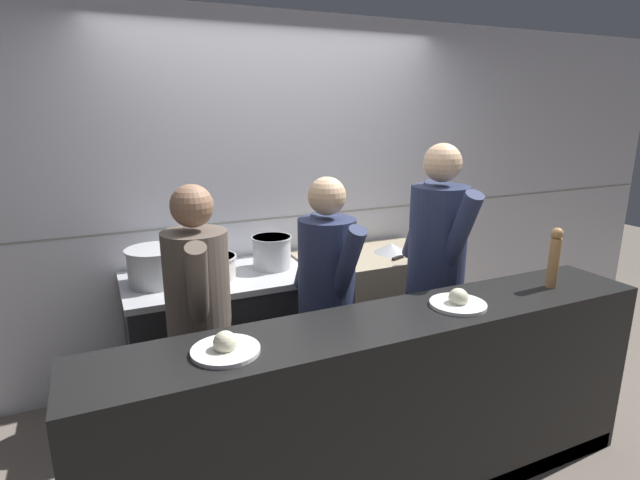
{
  "coord_description": "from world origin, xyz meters",
  "views": [
    {
      "loc": [
        -1.27,
        -2.15,
        1.95
      ],
      "look_at": [
        -0.02,
        0.58,
        1.15
      ],
      "focal_mm": 28.0,
      "sensor_mm": 36.0,
      "label": 1
    }
  ],
  "objects": [
    {
      "name": "plated_dish_main",
      "position": [
        -0.86,
        -0.35,
        1.02
      ],
      "size": [
        0.28,
        0.28,
        0.1
      ],
      "color": "white",
      "rests_on": "pass_counter"
    },
    {
      "name": "chef_sous",
      "position": [
        -0.13,
        0.25,
        0.89
      ],
      "size": [
        0.35,
        0.7,
        1.59
      ],
      "rotation": [
        0.0,
        0.0,
        0.1
      ],
      "color": "black",
      "rests_on": "ground_plane"
    },
    {
      "name": "pass_counter",
      "position": [
        -0.06,
        -0.34,
        0.5
      ],
      "size": [
        2.86,
        0.45,
        1.0
      ],
      "color": "black",
      "rests_on": "ground_plane"
    },
    {
      "name": "prep_counter",
      "position": [
        0.54,
        0.92,
        0.44
      ],
      "size": [
        1.05,
        0.65,
        0.89
      ],
      "color": "gray",
      "rests_on": "ground_plane"
    },
    {
      "name": "chefs_knife",
      "position": [
        0.75,
        0.76,
        0.9
      ],
      "size": [
        0.33,
        0.15,
        0.02
      ],
      "color": "#B7BABF",
      "rests_on": "prep_counter"
    },
    {
      "name": "chef_line",
      "position": [
        0.63,
        0.24,
        0.97
      ],
      "size": [
        0.39,
        0.77,
        1.75
      ],
      "rotation": [
        0.0,
        0.0,
        -0.09
      ],
      "color": "black",
      "rests_on": "ground_plane"
    },
    {
      "name": "chef_head_cook",
      "position": [
        -0.85,
        0.25,
        0.89
      ],
      "size": [
        0.37,
        0.7,
        1.6
      ],
      "rotation": [
        0.0,
        0.0,
        -0.16
      ],
      "color": "black",
      "rests_on": "ground_plane"
    },
    {
      "name": "oven_range",
      "position": [
        -0.6,
        0.92,
        0.45
      ],
      "size": [
        1.18,
        0.71,
        0.89
      ],
      "color": "#232326",
      "rests_on": "ground_plane"
    },
    {
      "name": "pepper_mill",
      "position": [
        0.95,
        -0.35,
        1.17
      ],
      "size": [
        0.06,
        0.06,
        0.33
      ],
      "color": "#AD7A47",
      "rests_on": "pass_counter"
    },
    {
      "name": "sauce_pot",
      "position": [
        -0.62,
        0.88,
        0.97
      ],
      "size": [
        0.29,
        0.29,
        0.15
      ],
      "color": "beige",
      "rests_on": "oven_range"
    },
    {
      "name": "plated_dish_appetiser",
      "position": [
        0.31,
        -0.35,
        1.02
      ],
      "size": [
        0.28,
        0.28,
        0.1
      ],
      "color": "white",
      "rests_on": "pass_counter"
    },
    {
      "name": "stock_pot",
      "position": [
        -0.97,
        0.93,
        1.01
      ],
      "size": [
        0.35,
        0.35,
        0.23
      ],
      "color": "#B7BABF",
      "rests_on": "oven_range"
    },
    {
      "name": "wall_back_tiled",
      "position": [
        0.0,
        1.32,
        1.3
      ],
      "size": [
        8.0,
        0.06,
        2.6
      ],
      "color": "silver",
      "rests_on": "ground_plane"
    },
    {
      "name": "mixing_bowl_steel",
      "position": [
        0.72,
        0.89,
        0.93
      ],
      "size": [
        0.26,
        0.26,
        0.08
      ],
      "color": "#B7BABF",
      "rests_on": "prep_counter"
    },
    {
      "name": "ground_plane",
      "position": [
        0.0,
        0.0,
        0.0
      ],
      "size": [
        14.0,
        14.0,
        0.0
      ],
      "primitive_type": "plane",
      "color": "#6B6056"
    },
    {
      "name": "braising_pot",
      "position": [
        -0.21,
        0.93,
        1.0
      ],
      "size": [
        0.27,
        0.27,
        0.22
      ],
      "color": "#B7BABF",
      "rests_on": "oven_range"
    }
  ]
}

